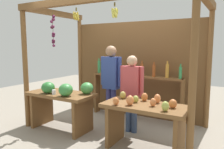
% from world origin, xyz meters
% --- Properties ---
extents(ground_plane, '(12.00, 12.00, 0.00)m').
position_xyz_m(ground_plane, '(0.00, 0.00, 0.00)').
color(ground_plane, gray).
rests_on(ground_plane, ground).
extents(market_stall, '(3.35, 1.89, 2.47)m').
position_xyz_m(market_stall, '(-0.01, 0.43, 1.41)').
color(market_stall, brown).
rests_on(market_stall, ground).
extents(fruit_counter_left, '(1.36, 0.67, 0.98)m').
position_xyz_m(fruit_counter_left, '(-0.83, -0.69, 0.64)').
color(fruit_counter_left, brown).
rests_on(fruit_counter_left, ground).
extents(fruit_counter_right, '(1.36, 0.64, 0.90)m').
position_xyz_m(fruit_counter_right, '(0.89, -0.67, 0.57)').
color(fruit_counter_right, brown).
rests_on(fruit_counter_right, ground).
extents(bottle_shelf_unit, '(2.15, 0.22, 1.36)m').
position_xyz_m(bottle_shelf_unit, '(0.11, 0.67, 0.82)').
color(bottle_shelf_unit, brown).
rests_on(bottle_shelf_unit, ground).
extents(vendor_man, '(0.48, 0.23, 1.67)m').
position_xyz_m(vendor_man, '(-0.15, 0.04, 1.01)').
color(vendor_man, navy).
rests_on(vendor_man, ground).
extents(vendor_woman, '(0.48, 0.20, 1.49)m').
position_xyz_m(vendor_woman, '(0.39, -0.10, 0.88)').
color(vendor_woman, '#374A70').
rests_on(vendor_woman, ground).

